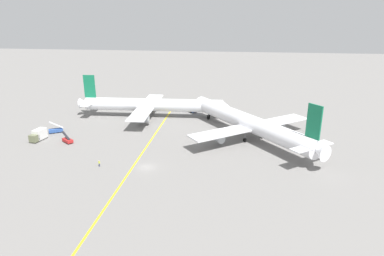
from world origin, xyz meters
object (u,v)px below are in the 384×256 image
at_px(airliner_at_gate_left, 152,105).
at_px(pushback_tug, 191,109).
at_px(gse_stair_truck_yellow, 56,130).
at_px(gse_catering_truck_tall, 38,135).
at_px(gse_belt_loader_portside, 68,140).
at_px(ground_crew_marshaller_foreground, 99,163).
at_px(airliner_being_pushed, 247,122).

bearing_deg(airliner_at_gate_left, pushback_tug, 33.76).
relative_size(gse_stair_truck_yellow, gse_catering_truck_tall, 0.80).
bearing_deg(airliner_at_gate_left, gse_belt_loader_portside, -121.45).
xyz_separation_m(airliner_at_gate_left, gse_belt_loader_portside, (-19.01, -31.09, -3.88)).
height_order(airliner_at_gate_left, pushback_tug, airliner_at_gate_left).
distance_m(airliner_at_gate_left, ground_crew_marshaller_foreground, 46.43).
distance_m(pushback_tug, gse_catering_truck_tall, 58.43).
distance_m(gse_stair_truck_yellow, gse_belt_loader_portside, 11.85).
bearing_deg(pushback_tug, gse_catering_truck_tall, -137.17).
xyz_separation_m(airliner_at_gate_left, ground_crew_marshaller_foreground, (-2.29, -46.22, -3.81)).
relative_size(airliner_being_pushed, ground_crew_marshaller_foreground, 29.65).
bearing_deg(gse_belt_loader_portside, airliner_being_pushed, 13.10).
distance_m(pushback_tug, gse_belt_loader_portside, 52.01).
bearing_deg(gse_belt_loader_portside, gse_catering_truck_tall, 176.50).
relative_size(pushback_tug, gse_belt_loader_portside, 1.55).
height_order(gse_catering_truck_tall, gse_belt_loader_portside, gse_catering_truck_tall).
relative_size(airliner_at_gate_left, gse_stair_truck_yellow, 12.06).
bearing_deg(gse_catering_truck_tall, ground_crew_marshaller_foreground, -30.48).
distance_m(pushback_tug, gse_stair_truck_yellow, 52.29).
height_order(airliner_being_pushed, gse_catering_truck_tall, airliner_being_pushed).
distance_m(airliner_at_gate_left, gse_catering_truck_tall, 42.19).
xyz_separation_m(gse_stair_truck_yellow, gse_catering_truck_tall, (-1.53, -7.67, 0.73)).
distance_m(gse_belt_loader_portside, ground_crew_marshaller_foreground, 22.55).
xyz_separation_m(airliner_at_gate_left, airliner_being_pushed, (36.16, -18.26, 0.28)).
bearing_deg(airliner_at_gate_left, gse_catering_truck_tall, -133.60).
bearing_deg(gse_stair_truck_yellow, gse_catering_truck_tall, -101.31).
bearing_deg(pushback_tug, airliner_at_gate_left, -146.24).
relative_size(airliner_being_pushed, gse_belt_loader_portside, 10.86).
bearing_deg(gse_catering_truck_tall, gse_stair_truck_yellow, 78.69).
distance_m(gse_catering_truck_tall, gse_belt_loader_portside, 10.07).
relative_size(airliner_at_gate_left, gse_catering_truck_tall, 9.61).
bearing_deg(gse_stair_truck_yellow, ground_crew_marshaller_foreground, -42.89).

